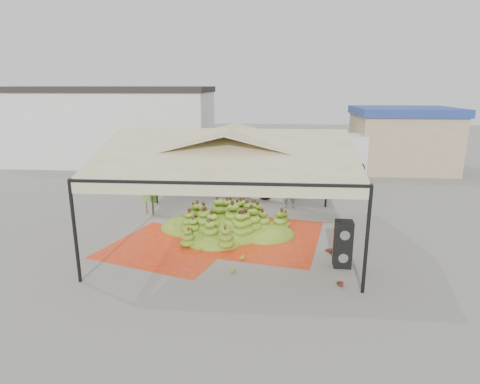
# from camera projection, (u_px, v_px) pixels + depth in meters

# --- Properties ---
(ground) EXTENTS (90.00, 90.00, 0.00)m
(ground) POSITION_uv_depth(u_px,v_px,m) (232.00, 235.00, 15.13)
(ground) COLOR slate
(ground) RESTS_ON ground
(canopy_tent) EXTENTS (8.10, 8.10, 4.00)m
(canopy_tent) POSITION_uv_depth(u_px,v_px,m) (231.00, 149.00, 14.28)
(canopy_tent) COLOR black
(canopy_tent) RESTS_ON ground
(building_white) EXTENTS (14.30, 6.30, 5.40)m
(building_white) POSITION_uv_depth(u_px,v_px,m) (112.00, 125.00, 28.67)
(building_white) COLOR silver
(building_white) RESTS_ON ground
(building_tan) EXTENTS (6.30, 5.30, 4.10)m
(building_tan) POSITION_uv_depth(u_px,v_px,m) (402.00, 139.00, 26.35)
(building_tan) COLOR tan
(building_tan) RESTS_ON ground
(tarp_left) EXTENTS (5.04, 4.91, 0.01)m
(tarp_left) POSITION_uv_depth(u_px,v_px,m) (169.00, 246.00, 14.09)
(tarp_left) COLOR #DD4914
(tarp_left) RESTS_ON ground
(tarp_right) EXTENTS (5.25, 5.42, 0.01)m
(tarp_right) POSITION_uv_depth(u_px,v_px,m) (258.00, 237.00, 14.99)
(tarp_right) COLOR red
(tarp_right) RESTS_ON ground
(banana_heap) EXTENTS (6.86, 6.36, 1.18)m
(banana_heap) POSITION_uv_depth(u_px,v_px,m) (229.00, 217.00, 15.33)
(banana_heap) COLOR #5E861C
(banana_heap) RESTS_ON ground
(hand_yellow_a) EXTENTS (0.44, 0.38, 0.19)m
(hand_yellow_a) POSITION_uv_depth(u_px,v_px,m) (240.00, 257.00, 13.02)
(hand_yellow_a) COLOR gold
(hand_yellow_a) RESTS_ON ground
(hand_yellow_b) EXTENTS (0.53, 0.46, 0.22)m
(hand_yellow_b) POSITION_uv_depth(u_px,v_px,m) (198.00, 247.00, 13.74)
(hand_yellow_b) COLOR gold
(hand_yellow_b) RESTS_ON ground
(hand_red_a) EXTENTS (0.45, 0.37, 0.20)m
(hand_red_a) POSITION_uv_depth(u_px,v_px,m) (337.00, 283.00, 11.28)
(hand_red_a) COLOR #561B13
(hand_red_a) RESTS_ON ground
(hand_red_b) EXTENTS (0.57, 0.50, 0.23)m
(hand_red_b) POSITION_uv_depth(u_px,v_px,m) (327.00, 250.00, 13.50)
(hand_red_b) COLOR #5F1E15
(hand_red_b) RESTS_ON ground
(hand_green) EXTENTS (0.40, 0.33, 0.18)m
(hand_green) POSITION_uv_depth(u_px,v_px,m) (230.00, 269.00, 12.13)
(hand_green) COLOR #437718
(hand_green) RESTS_ON ground
(hanging_bunches) EXTENTS (4.74, 0.24, 0.20)m
(hanging_bunches) POSITION_uv_depth(u_px,v_px,m) (225.00, 163.00, 15.20)
(hanging_bunches) COLOR #4F801A
(hanging_bunches) RESTS_ON ground
(speaker_stack) EXTENTS (0.55, 0.49, 1.49)m
(speaker_stack) POSITION_uv_depth(u_px,v_px,m) (343.00, 244.00, 12.37)
(speaker_stack) COLOR black
(speaker_stack) RESTS_ON ground
(banana_leaves) EXTENTS (0.96, 1.36, 3.70)m
(banana_leaves) POSITION_uv_depth(u_px,v_px,m) (155.00, 212.00, 17.87)
(banana_leaves) COLOR #3E7B20
(banana_leaves) RESTS_ON ground
(vendor) EXTENTS (0.79, 0.63, 1.91)m
(vendor) POSITION_uv_depth(u_px,v_px,m) (290.00, 188.00, 18.29)
(vendor) COLOR gray
(vendor) RESTS_ON ground
(truck_left) EXTENTS (7.46, 4.48, 2.43)m
(truck_left) POSITION_uv_depth(u_px,v_px,m) (235.00, 163.00, 21.23)
(truck_left) COLOR #4A2E18
(truck_left) RESTS_ON ground
(truck_right) EXTENTS (7.55, 5.14, 2.46)m
(truck_right) POSITION_uv_depth(u_px,v_px,m) (318.00, 152.00, 24.48)
(truck_right) COLOR #50331A
(truck_right) RESTS_ON ground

